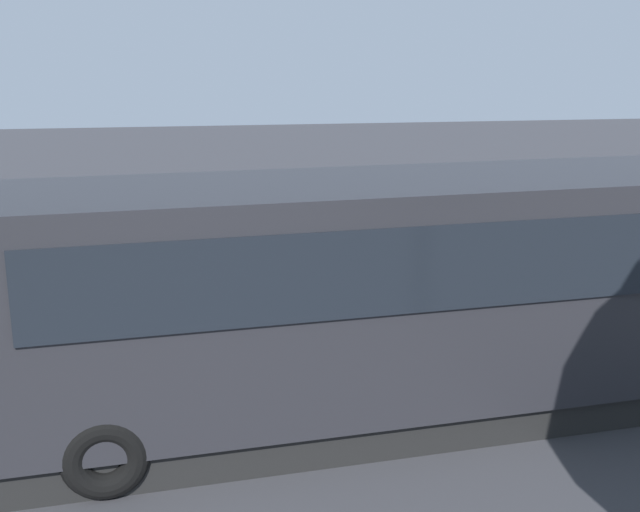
# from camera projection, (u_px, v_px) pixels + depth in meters

# --- Properties ---
(ground_plane) EXTENTS (80.00, 80.00, 0.00)m
(ground_plane) POSITION_uv_depth(u_px,v_px,m) (322.00, 321.00, 14.78)
(ground_plane) COLOR #38383D
(tour_bus) EXTENTS (11.62, 3.37, 3.25)m
(tour_bus) POSITION_uv_depth(u_px,v_px,m) (412.00, 299.00, 10.59)
(tour_bus) COLOR #26262B
(tour_bus) RESTS_ON ground_plane
(spectator_far_left) EXTENTS (0.58, 0.36, 1.77)m
(spectator_far_left) POSITION_uv_depth(u_px,v_px,m) (450.00, 274.00, 13.94)
(spectator_far_left) COLOR #473823
(spectator_far_left) RESTS_ON ground_plane
(spectator_left) EXTENTS (0.57, 0.32, 1.69)m
(spectator_left) POSITION_uv_depth(u_px,v_px,m) (389.00, 281.00, 13.72)
(spectator_left) COLOR #473823
(spectator_left) RESTS_ON ground_plane
(spectator_centre) EXTENTS (0.57, 0.31, 1.65)m
(spectator_centre) POSITION_uv_depth(u_px,v_px,m) (310.00, 286.00, 13.52)
(spectator_centre) COLOR black
(spectator_centre) RESTS_ON ground_plane
(parked_motorcycle_silver) EXTENTS (2.05, 0.58, 0.99)m
(parked_motorcycle_silver) POSITION_uv_depth(u_px,v_px,m) (245.00, 337.00, 12.55)
(parked_motorcycle_silver) COLOR black
(parked_motorcycle_silver) RESTS_ON ground_plane
(parked_motorcycle_dark) EXTENTS (2.05, 0.58, 0.99)m
(parked_motorcycle_dark) POSITION_uv_depth(u_px,v_px,m) (540.00, 316.00, 13.55)
(parked_motorcycle_dark) COLOR black
(parked_motorcycle_dark) RESTS_ON ground_plane
(stunt_motorcycle) EXTENTS (1.84, 0.73, 1.91)m
(stunt_motorcycle) POSITION_uv_depth(u_px,v_px,m) (237.00, 235.00, 16.91)
(stunt_motorcycle) COLOR black
(stunt_motorcycle) RESTS_ON ground_plane
(traffic_cone) EXTENTS (0.34, 0.34, 0.63)m
(traffic_cone) POSITION_uv_depth(u_px,v_px,m) (292.00, 263.00, 17.61)
(traffic_cone) COLOR orange
(traffic_cone) RESTS_ON ground_plane
(bay_line_a) EXTENTS (0.30, 4.41, 0.01)m
(bay_line_a) POSITION_uv_depth(u_px,v_px,m) (565.00, 290.00, 16.66)
(bay_line_a) COLOR white
(bay_line_a) RESTS_ON ground_plane
(bay_line_b) EXTENTS (0.26, 3.53, 0.01)m
(bay_line_b) POSITION_uv_depth(u_px,v_px,m) (447.00, 297.00, 16.21)
(bay_line_b) COLOR white
(bay_line_b) RESTS_ON ground_plane
(bay_line_c) EXTENTS (0.30, 4.28, 0.01)m
(bay_line_c) POSITION_uv_depth(u_px,v_px,m) (322.00, 304.00, 15.75)
(bay_line_c) COLOR white
(bay_line_c) RESTS_ON ground_plane
(bay_line_d) EXTENTS (0.30, 4.32, 0.01)m
(bay_line_d) POSITION_uv_depth(u_px,v_px,m) (190.00, 311.00, 15.30)
(bay_line_d) COLOR white
(bay_line_d) RESTS_ON ground_plane
(bay_line_e) EXTENTS (0.28, 3.87, 0.01)m
(bay_line_e) POSITION_uv_depth(u_px,v_px,m) (50.00, 319.00, 14.84)
(bay_line_e) COLOR white
(bay_line_e) RESTS_ON ground_plane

